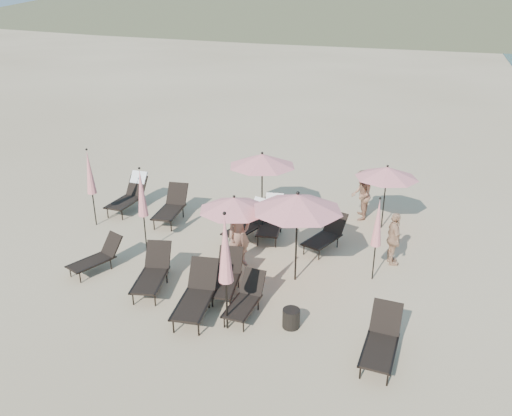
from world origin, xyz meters
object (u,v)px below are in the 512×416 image
at_px(lounger_5, 381,340).
at_px(umbrella_open_0, 234,204).
at_px(umbrella_open_1, 298,202).
at_px(lounger_0, 97,256).
at_px(umbrella_closed_1, 378,223).
at_px(side_table_1, 291,318).
at_px(side_table_0, 161,265).
at_px(lounger_2, 197,294).
at_px(lounger_7, 171,206).
at_px(beachgoer_b, 361,195).
at_px(lounger_6, 130,194).
at_px(umbrella_open_2, 262,160).
at_px(lounger_9, 272,218).
at_px(umbrella_closed_0, 225,250).
at_px(beachgoer_a, 239,234).
at_px(umbrella_closed_2, 90,173).
at_px(lounger_1, 153,272).
at_px(lounger_8, 249,221).
at_px(lounger_10, 326,234).
at_px(lounger_4, 246,298).
at_px(umbrella_closed_3, 142,193).
at_px(lounger_3, 226,276).
at_px(beachgoer_c, 394,239).
at_px(umbrella_open_3, 387,172).

relative_size(lounger_5, umbrella_open_0, 0.80).
bearing_deg(umbrella_open_1, lounger_0, -164.40).
height_order(umbrella_closed_1, side_table_1, umbrella_closed_1).
bearing_deg(side_table_0, lounger_2, -36.77).
height_order(lounger_7, beachgoer_b, beachgoer_b).
xyz_separation_m(lounger_6, side_table_1, (7.37, -4.59, -0.34)).
height_order(umbrella_open_1, umbrella_open_2, umbrella_open_1).
height_order(lounger_9, beachgoer_b, beachgoer_b).
relative_size(umbrella_closed_0, umbrella_closed_1, 1.22).
bearing_deg(beachgoer_a, umbrella_closed_0, -127.34).
xyz_separation_m(umbrella_closed_1, umbrella_closed_2, (-9.00, 0.22, 0.19)).
distance_m(umbrella_closed_2, beachgoer_a, 5.57).
distance_m(umbrella_open_0, umbrella_closed_1, 3.73).
height_order(lounger_1, lounger_8, lounger_8).
xyz_separation_m(lounger_10, umbrella_closed_2, (-7.41, -1.10, 1.36)).
distance_m(lounger_5, lounger_9, 6.28).
height_order(lounger_6, umbrella_open_2, umbrella_open_2).
xyz_separation_m(umbrella_open_0, umbrella_closed_2, (-5.33, 0.84, -0.03)).
height_order(lounger_5, beachgoer_b, beachgoer_b).
bearing_deg(lounger_8, beachgoer_a, -60.68).
xyz_separation_m(lounger_4, side_table_1, (1.15, -0.12, -0.17)).
relative_size(lounger_8, beachgoer_b, 1.08).
relative_size(umbrella_closed_0, side_table_0, 5.86).
height_order(lounger_4, lounger_8, lounger_8).
relative_size(umbrella_open_0, umbrella_closed_2, 0.80).
distance_m(lounger_0, umbrella_closed_3, 2.11).
distance_m(lounger_2, umbrella_open_2, 5.85).
relative_size(lounger_3, lounger_7, 0.90).
height_order(lounger_5, umbrella_closed_0, umbrella_closed_0).
xyz_separation_m(lounger_8, lounger_10, (2.40, 0.10, -0.07)).
height_order(lounger_5, umbrella_open_1, umbrella_open_1).
relative_size(lounger_2, lounger_10, 1.10).
xyz_separation_m(lounger_7, umbrella_closed_0, (4.20, -4.83, 1.48)).
bearing_deg(umbrella_closed_3, umbrella_open_0, 1.60).
xyz_separation_m(umbrella_open_2, beachgoer_c, (4.44, -1.53, -1.33)).
bearing_deg(beachgoer_c, umbrella_closed_0, 123.74).
distance_m(umbrella_open_3, umbrella_closed_3, 7.46).
distance_m(lounger_7, umbrella_open_3, 7.04).
height_order(lounger_8, umbrella_open_2, umbrella_open_2).
bearing_deg(lounger_8, side_table_1, -41.06).
distance_m(lounger_1, lounger_9, 4.46).
relative_size(lounger_8, beachgoer_a, 0.95).
bearing_deg(beachgoer_b, lounger_5, 6.09).
height_order(lounger_2, umbrella_closed_2, umbrella_closed_2).
bearing_deg(beachgoer_a, umbrella_closed_2, 116.60).
xyz_separation_m(lounger_6, umbrella_open_0, (5.06, -2.42, 1.27)).
height_order(lounger_3, beachgoer_a, beachgoer_a).
relative_size(lounger_2, beachgoer_c, 1.27).
bearing_deg(lounger_1, lounger_3, -0.37).
distance_m(lounger_5, lounger_10, 4.98).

